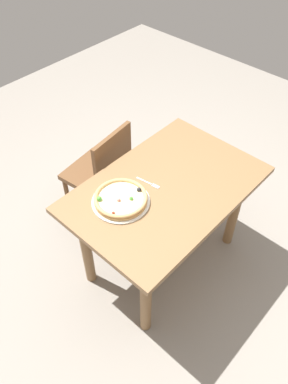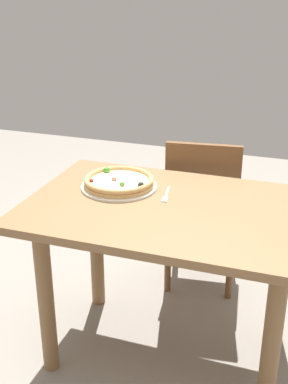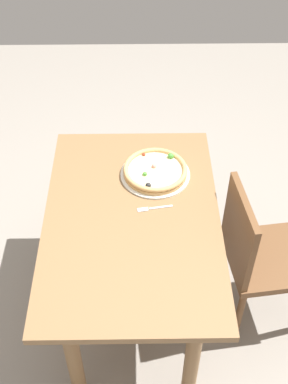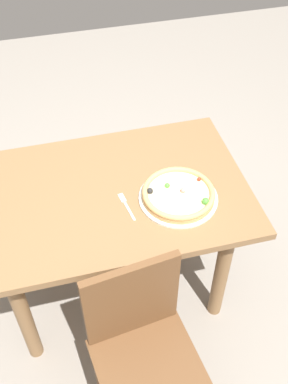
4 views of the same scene
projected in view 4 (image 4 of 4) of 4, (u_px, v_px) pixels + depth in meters
ground_plane at (117, 287)px, 2.60m from camera, size 6.00×6.00×0.00m
dining_table at (112, 211)px, 2.14m from camera, size 1.21×0.80×0.76m
chair_near at (143, 350)px, 1.83m from camera, size 0.45×0.45×0.88m
plate at (178, 198)px, 2.01m from camera, size 0.34×0.34×0.01m
pizza at (179, 194)px, 1.99m from camera, size 0.31×0.31×0.05m
fork at (126, 204)px, 1.99m from camera, size 0.04×0.17×0.00m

